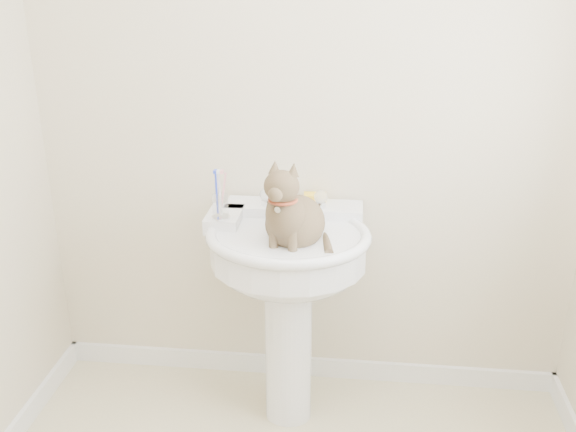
% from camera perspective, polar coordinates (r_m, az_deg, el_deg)
% --- Properties ---
extents(wall_back, '(2.20, 0.00, 2.50)m').
position_cam_1_polar(wall_back, '(2.52, 1.80, 10.03)').
color(wall_back, beige).
rests_on(wall_back, ground).
extents(baseboard_back, '(2.20, 0.02, 0.09)m').
position_cam_1_polar(baseboard_back, '(3.00, 1.50, -13.19)').
color(baseboard_back, white).
rests_on(baseboard_back, floor).
extents(pedestal_sink, '(0.63, 0.62, 0.86)m').
position_cam_1_polar(pedestal_sink, '(2.43, -0.02, -4.67)').
color(pedestal_sink, white).
rests_on(pedestal_sink, floor).
extents(faucet, '(0.28, 0.12, 0.14)m').
position_cam_1_polar(faucet, '(2.48, 0.44, 1.63)').
color(faucet, silver).
rests_on(faucet, pedestal_sink).
extents(soap_bar, '(0.09, 0.06, 0.03)m').
position_cam_1_polar(soap_bar, '(2.57, 2.42, 1.67)').
color(soap_bar, yellow).
rests_on(soap_bar, pedestal_sink).
extents(toothbrush_cup, '(0.07, 0.07, 0.19)m').
position_cam_1_polar(toothbrush_cup, '(2.39, -6.03, 0.90)').
color(toothbrush_cup, silver).
rests_on(toothbrush_cup, pedestal_sink).
extents(cat, '(0.24, 0.30, 0.44)m').
position_cam_1_polar(cat, '(2.27, 0.45, -0.11)').
color(cat, brown).
rests_on(cat, pedestal_sink).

